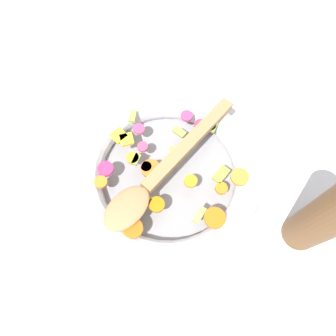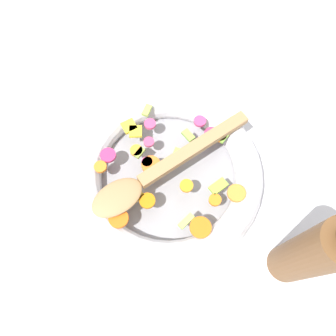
% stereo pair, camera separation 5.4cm
% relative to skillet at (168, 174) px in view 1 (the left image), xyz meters
% --- Properties ---
extents(ground_plane, '(4.00, 4.00, 0.00)m').
position_rel_skillet_xyz_m(ground_plane, '(0.00, 0.00, -0.02)').
color(ground_plane, silver).
extents(skillet, '(0.34, 0.34, 0.05)m').
position_rel_skillet_xyz_m(skillet, '(0.00, 0.00, 0.00)').
color(skillet, gray).
rests_on(skillet, ground_plane).
extents(chopped_vegetables, '(0.27, 0.27, 0.01)m').
position_rel_skillet_xyz_m(chopped_vegetables, '(0.00, -0.00, 0.03)').
color(chopped_vegetables, orange).
rests_on(chopped_vegetables, skillet).
extents(wooden_spoon, '(0.31, 0.06, 0.01)m').
position_rel_skillet_xyz_m(wooden_spoon, '(-0.02, 0.00, 0.04)').
color(wooden_spoon, '#A87F51').
rests_on(wooden_spoon, chopped_vegetables).
extents(pepper_mill, '(0.06, 0.06, 0.25)m').
position_rel_skillet_xyz_m(pepper_mill, '(0.07, -0.24, 0.09)').
color(pepper_mill, brown).
rests_on(pepper_mill, ground_plane).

